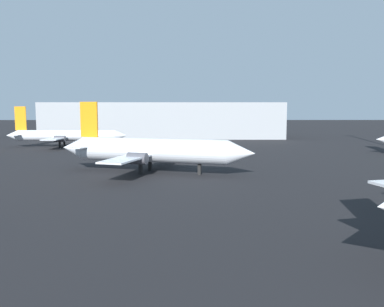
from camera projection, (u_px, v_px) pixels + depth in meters
airplane_distant at (151, 150)px, 54.83m from camera, size 28.12×21.32×9.82m
airplane_far_right at (65, 135)px, 91.22m from camera, size 27.80×18.33×9.33m
terminal_building at (164, 120)px, 122.84m from camera, size 71.24×20.49×10.62m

